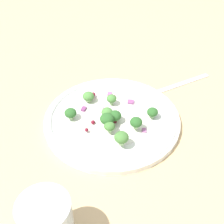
{
  "coord_description": "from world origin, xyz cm",
  "views": [
    {
      "loc": [
        36.43,
        -31.03,
        43.28
      ],
      "look_at": [
        0.87,
        -1.04,
        2.7
      ],
      "focal_mm": 49.31,
      "sensor_mm": 36.0,
      "label": 1
    }
  ],
  "objects": [
    {
      "name": "cranberry_1",
      "position": [
        1.22,
        -7.69,
        2.13
      ],
      "size": [
        0.72,
        0.72,
        0.72
      ],
      "primitive_type": "sphere",
      "color": "maroon",
      "rests_on": "plate"
    },
    {
      "name": "cranberry_2",
      "position": [
        -3.68,
        3.4,
        1.63
      ],
      "size": [
        0.83,
        0.83,
        0.83
      ],
      "primitive_type": "sphere",
      "color": "maroon",
      "rests_on": "plate"
    },
    {
      "name": "broccoli_floret_2",
      "position": [
        0.82,
        -2.28,
        3.26
      ],
      "size": [
        2.27,
        2.27,
        2.29
      ],
      "color": "#8EB77A",
      "rests_on": "plate"
    },
    {
      "name": "cranberry_4",
      "position": [
        2.65,
        -1.84,
        1.88
      ],
      "size": [
        0.9,
        0.9,
        0.9
      ],
      "primitive_type": "sphere",
      "color": "#4C0A14",
      "rests_on": "plate"
    },
    {
      "name": "plate",
      "position": [
        0.87,
        -1.04,
        0.86
      ],
      "size": [
        27.71,
        27.71,
        1.7
      ],
      "color": "white",
      "rests_on": "ground_plane"
    },
    {
      "name": "broccoli_floret_0",
      "position": [
        -4.03,
        -7.73,
        2.86
      ],
      "size": [
        2.41,
        2.41,
        2.44
      ],
      "color": "#ADD18E",
      "rests_on": "plate"
    },
    {
      "name": "onion_bit_0",
      "position": [
        -0.05,
        4.97,
        1.66
      ],
      "size": [
        1.81,
        1.79,
        0.31
      ],
      "primitive_type": "cube",
      "rotation": [
        0.0,
        0.0,
        0.73
      ],
      "color": "#934C84",
      "rests_on": "plate"
    },
    {
      "name": "broccoli_floret_9",
      "position": [
        -6.18,
        -1.68,
        2.74
      ],
      "size": [
        2.45,
        2.45,
        2.48
      ],
      "color": "#ADD18E",
      "rests_on": "plate"
    },
    {
      "name": "broccoli_floret_5",
      "position": [
        -2.21,
        1.43,
        2.92
      ],
      "size": [
        2.11,
        2.11,
        2.13
      ],
      "color": "#8EB77A",
      "rests_on": "plate"
    },
    {
      "name": "cranberry_3",
      "position": [
        -0.49,
        -5.22,
        1.77
      ],
      "size": [
        0.81,
        0.81,
        0.81
      ],
      "primitive_type": "sphere",
      "color": "maroon",
      "rests_on": "plate"
    },
    {
      "name": "dressing_pool",
      "position": [
        0.87,
        -1.04,
        1.3
      ],
      "size": [
        16.07,
        16.07,
        0.2
      ],
      "primitive_type": "cylinder",
      "color": "white",
      "rests_on": "plate"
    },
    {
      "name": "broccoli_floret_7",
      "position": [
        6.76,
        0.29,
        3.4
      ],
      "size": [
        2.4,
        2.4,
        2.43
      ],
      "color": "#9EC684",
      "rests_on": "plate"
    },
    {
      "name": "onion_bit_2",
      "position": [
        -4.94,
        3.21,
        1.73
      ],
      "size": [
        1.48,
        1.49,
        0.37
      ],
      "primitive_type": "cube",
      "rotation": [
        0.0,
        0.0,
        2.32
      ],
      "color": "#A35B93",
      "rests_on": "plate"
    },
    {
      "name": "broccoli_floret_3",
      "position": [
        2.35,
        -1.51,
        2.91
      ],
      "size": [
        2.53,
        2.53,
        2.56
      ],
      "color": "#8EB77A",
      "rests_on": "plate"
    },
    {
      "name": "ground_plane",
      "position": [
        0.0,
        0.0,
        -1.0
      ],
      "size": [
        180.0,
        180.0,
        2.0
      ],
      "primitive_type": "cube",
      "color": "tan"
    },
    {
      "name": "broccoli_floret_4",
      "position": [
        6.16,
        5.15,
        2.67
      ],
      "size": [
        2.25,
        2.25,
        2.28
      ],
      "color": "#8EB77A",
      "rests_on": "plate"
    },
    {
      "name": "broccoli_floret_8",
      "position": [
        8.02,
        -4.84,
        3.48
      ],
      "size": [
        2.65,
        2.65,
        2.68
      ],
      "color": "#9EC684",
      "rests_on": "plate"
    },
    {
      "name": "cranberry_0",
      "position": [
        -6.67,
        -0.01,
        2.17
      ],
      "size": [
        0.96,
        0.96,
        0.96
      ],
      "primitive_type": "sphere",
      "color": "maroon",
      "rests_on": "plate"
    },
    {
      "name": "fork",
      "position": [
        0.96,
        17.64,
        0.25
      ],
      "size": [
        5.68,
        18.56,
        0.5
      ],
      "color": "silver",
      "rests_on": "ground_plane"
    },
    {
      "name": "onion_bit_1",
      "position": [
        7.96,
        1.11,
        1.45
      ],
      "size": [
        1.39,
        1.38,
        0.39
      ],
      "primitive_type": "cube",
      "rotation": [
        0.0,
        0.0,
        0.81
      ],
      "color": "#A35B93",
      "rests_on": "plate"
    },
    {
      "name": "onion_bit_4",
      "position": [
        -4.62,
        -4.16,
        1.62
      ],
      "size": [
        1.33,
        1.48,
        0.55
      ],
      "primitive_type": "cube",
      "rotation": [
        0.0,
        0.0,
        0.5
      ],
      "color": "#843D75",
      "rests_on": "plate"
    },
    {
      "name": "broccoli_floret_1",
      "position": [
        2.62,
        -3.76,
        3.58
      ],
      "size": [
        2.74,
        2.74,
        2.77
      ],
      "color": "#ADD18E",
      "rests_on": "plate"
    },
    {
      "name": "onion_bit_3",
      "position": [
        -1.82,
        -0.79,
        1.52
      ],
      "size": [
        1.25,
        1.26,
        0.37
      ],
      "primitive_type": "cube",
      "rotation": [
        0.0,
        0.0,
        2.4
      ],
      "color": "#A35B93",
      "rests_on": "plate"
    },
    {
      "name": "broccoli_floret_6",
      "position": [
        4.12,
        -4.4,
        3.16
      ],
      "size": [
        2.13,
        2.13,
        2.16
      ],
      "color": "#9EC684",
      "rests_on": "plate"
    }
  ]
}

